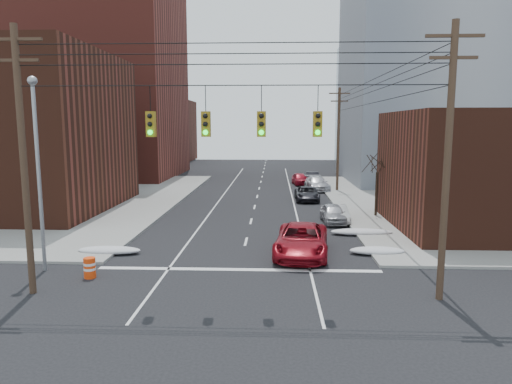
# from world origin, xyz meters

# --- Properties ---
(ground) EXTENTS (160.00, 160.00, 0.00)m
(ground) POSITION_xyz_m (0.00, 0.00, 0.00)
(ground) COLOR black
(ground) RESTS_ON ground
(building_brick_tall) EXTENTS (24.00, 20.00, 30.00)m
(building_brick_tall) POSITION_xyz_m (-24.00, 48.00, 15.00)
(building_brick_tall) COLOR maroon
(building_brick_tall) RESTS_ON ground
(building_brick_far) EXTENTS (22.00, 18.00, 12.00)m
(building_brick_far) POSITION_xyz_m (-26.00, 74.00, 6.00)
(building_brick_far) COLOR #482115
(building_brick_far) RESTS_ON ground
(building_office) EXTENTS (22.00, 20.00, 25.00)m
(building_office) POSITION_xyz_m (22.00, 44.00, 12.50)
(building_office) COLOR gray
(building_office) RESTS_ON ground
(building_glass) EXTENTS (20.00, 18.00, 22.00)m
(building_glass) POSITION_xyz_m (24.00, 70.00, 11.00)
(building_glass) COLOR gray
(building_glass) RESTS_ON ground
(utility_pole_left) EXTENTS (2.20, 0.28, 11.00)m
(utility_pole_left) POSITION_xyz_m (-8.50, 3.00, 5.78)
(utility_pole_left) COLOR #473323
(utility_pole_left) RESTS_ON ground
(utility_pole_right) EXTENTS (2.20, 0.28, 11.00)m
(utility_pole_right) POSITION_xyz_m (8.50, 3.00, 5.78)
(utility_pole_right) COLOR #473323
(utility_pole_right) RESTS_ON ground
(utility_pole_far) EXTENTS (2.20, 0.28, 11.00)m
(utility_pole_far) POSITION_xyz_m (8.50, 34.00, 5.78)
(utility_pole_far) COLOR #473323
(utility_pole_far) RESTS_ON ground
(traffic_signals) EXTENTS (17.00, 0.42, 2.02)m
(traffic_signals) POSITION_xyz_m (0.10, 2.97, 7.17)
(traffic_signals) COLOR black
(traffic_signals) RESTS_ON ground
(street_light) EXTENTS (0.44, 0.44, 9.32)m
(street_light) POSITION_xyz_m (-9.50, 6.00, 5.54)
(street_light) COLOR gray
(street_light) RESTS_ON ground
(bare_tree) EXTENTS (2.09, 2.20, 4.93)m
(bare_tree) POSITION_xyz_m (9.59, 20.00, 2.32)
(bare_tree) COLOR black
(bare_tree) RESTS_ON ground
(snow_nw) EXTENTS (3.50, 1.08, 0.42)m
(snow_nw) POSITION_xyz_m (-7.40, 9.00, 0.21)
(snow_nw) COLOR silver
(snow_nw) RESTS_ON ground
(snow_ne) EXTENTS (3.00, 1.08, 0.42)m
(snow_ne) POSITION_xyz_m (7.40, 9.50, 0.21)
(snow_ne) COLOR silver
(snow_ne) RESTS_ON ground
(snow_east_far) EXTENTS (4.00, 1.08, 0.42)m
(snow_east_far) POSITION_xyz_m (7.40, 14.00, 0.21)
(snow_east_far) COLOR silver
(snow_east_far) RESTS_ON ground
(red_pickup) EXTENTS (3.39, 6.27, 1.67)m
(red_pickup) POSITION_xyz_m (3.23, 9.21, 0.84)
(red_pickup) COLOR maroon
(red_pickup) RESTS_ON ground
(parked_car_a) EXTENTS (1.75, 4.05, 1.36)m
(parked_car_a) POSITION_xyz_m (6.02, 17.80, 0.68)
(parked_car_a) COLOR #AAAAAE
(parked_car_a) RESTS_ON ground
(parked_car_b) EXTENTS (1.49, 3.78, 1.22)m
(parked_car_b) POSITION_xyz_m (6.40, 18.11, 0.61)
(parked_car_b) COLOR silver
(parked_car_b) RESTS_ON ground
(parked_car_c) EXTENTS (2.20, 4.72, 1.31)m
(parked_car_c) POSITION_xyz_m (4.80, 27.65, 0.65)
(parked_car_c) COLOR black
(parked_car_c) RESTS_ON ground
(parked_car_d) EXTENTS (2.79, 5.40, 1.50)m
(parked_car_d) POSITION_xyz_m (6.40, 34.68, 0.75)
(parked_car_d) COLOR silver
(parked_car_d) RESTS_ON ground
(parked_car_e) EXTENTS (2.10, 4.28, 1.40)m
(parked_car_e) POSITION_xyz_m (4.80, 39.44, 0.70)
(parked_car_e) COLOR maroon
(parked_car_e) RESTS_ON ground
(parked_car_f) EXTENTS (1.50, 4.21, 1.38)m
(parked_car_f) POSITION_xyz_m (6.40, 40.87, 0.69)
(parked_car_f) COLOR black
(parked_car_f) RESTS_ON ground
(lot_car_a) EXTENTS (4.85, 2.97, 1.51)m
(lot_car_a) POSITION_xyz_m (-14.55, 19.31, 0.90)
(lot_car_a) COLOR white
(lot_car_a) RESTS_ON sidewalk_nw
(lot_car_b) EXTENTS (5.26, 2.93, 1.39)m
(lot_car_b) POSITION_xyz_m (-15.35, 25.52, 0.85)
(lot_car_b) COLOR silver
(lot_car_b) RESTS_ON sidewalk_nw
(lot_car_c) EXTENTS (5.31, 3.04, 1.45)m
(lot_car_c) POSITION_xyz_m (-18.91, 19.31, 0.87)
(lot_car_c) COLOR black
(lot_car_c) RESTS_ON sidewalk_nw
(lot_car_d) EXTENTS (3.92, 2.14, 1.26)m
(lot_car_d) POSITION_xyz_m (-16.89, 26.50, 0.78)
(lot_car_d) COLOR #B7B7BC
(lot_car_d) RESTS_ON sidewalk_nw
(construction_barrel) EXTENTS (0.71, 0.71, 0.96)m
(construction_barrel) POSITION_xyz_m (-6.86, 5.02, 0.49)
(construction_barrel) COLOR #EC3D0C
(construction_barrel) RESTS_ON ground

